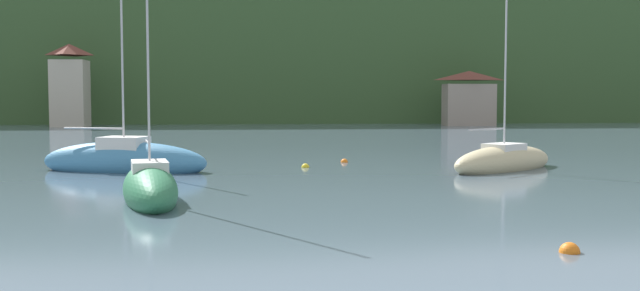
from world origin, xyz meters
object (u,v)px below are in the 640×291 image
object	(u,v)px
sailboat_mid_6	(150,188)
mooring_buoy_far	(344,162)
shore_building_west	(70,87)
sailboat_far_2	(124,161)
sailboat_far_9	(504,161)
mooring_buoy_mid	(570,253)
shore_building_westcentral	(469,99)
mooring_buoy_near	(305,167)

from	to	relation	value
sailboat_mid_6	mooring_buoy_far	size ratio (longest dim) A/B	26.50
shore_building_west	mooring_buoy_far	world-z (taller)	shore_building_west
sailboat_far_2	sailboat_mid_6	size ratio (longest dim) A/B	0.99
sailboat_far_9	mooring_buoy_mid	world-z (taller)	sailboat_far_9
shore_building_west	mooring_buoy_mid	xyz separation A→B (m)	(28.46, -69.99, -4.60)
sailboat_far_2	mooring_buoy_mid	world-z (taller)	sailboat_far_2
sailboat_far_2	shore_building_westcentral	bearing A→B (deg)	74.38
shore_building_west	mooring_buoy_mid	bearing A→B (deg)	-67.87
sailboat_mid_6	mooring_buoy_mid	world-z (taller)	sailboat_mid_6
shore_building_west	mooring_buoy_mid	size ratio (longest dim) A/B	20.53
shore_building_westcentral	sailboat_mid_6	size ratio (longest dim) A/B	0.64
sailboat_mid_6	shore_building_west	bearing A→B (deg)	-175.23
sailboat_far_2	mooring_buoy_far	distance (m)	11.34
mooring_buoy_far	shore_building_westcentral	bearing A→B (deg)	66.59
mooring_buoy_mid	mooring_buoy_far	world-z (taller)	mooring_buoy_mid
sailboat_far_2	mooring_buoy_far	world-z (taller)	sailboat_far_2
sailboat_mid_6	mooring_buoy_far	world-z (taller)	sailboat_mid_6
sailboat_far_9	mooring_buoy_near	size ratio (longest dim) A/B	28.36
shore_building_west	sailboat_far_9	distance (m)	61.83
shore_building_westcentral	sailboat_far_9	size ratio (longest dim) A/B	0.60
sailboat_far_9	shore_building_west	bearing A→B (deg)	84.19
sailboat_far_9	mooring_buoy_far	world-z (taller)	sailboat_far_9
shore_building_westcentral	mooring_buoy_far	distance (m)	51.57
mooring_buoy_far	sailboat_far_2	bearing A→B (deg)	-160.81
sailboat_far_9	mooring_buoy_mid	size ratio (longest dim) A/B	23.71
mooring_buoy_near	sailboat_far_9	bearing A→B (deg)	-11.73
sailboat_mid_6	shore_building_westcentral	bearing A→B (deg)	143.26
mooring_buoy_mid	mooring_buoy_far	bearing A→B (deg)	96.10
sailboat_mid_6	sailboat_far_9	xyz separation A→B (m)	(15.11, 9.09, -0.02)
shore_building_westcentral	sailboat_far_2	xyz separation A→B (m)	(-31.15, -50.96, -2.67)
sailboat_mid_6	sailboat_far_9	bearing A→B (deg)	109.40
shore_building_westcentral	sailboat_far_9	bearing A→B (deg)	-104.51
shore_building_westcentral	sailboat_far_2	world-z (taller)	sailboat_far_2
mooring_buoy_far	mooring_buoy_near	bearing A→B (deg)	-130.58
shore_building_westcentral	mooring_buoy_mid	world-z (taller)	shore_building_westcentral
mooring_buoy_near	mooring_buoy_far	size ratio (longest dim) A/B	1.01
mooring_buoy_mid	mooring_buoy_far	distance (m)	22.60
mooring_buoy_near	mooring_buoy_mid	size ratio (longest dim) A/B	0.84
mooring_buoy_far	sailboat_mid_6	bearing A→B (deg)	-120.62
shore_building_westcentral	mooring_buoy_far	size ratio (longest dim) A/B	17.01
mooring_buoy_near	mooring_buoy_mid	distance (m)	20.41
sailboat_far_2	mooring_buoy_near	bearing A→B (deg)	23.45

